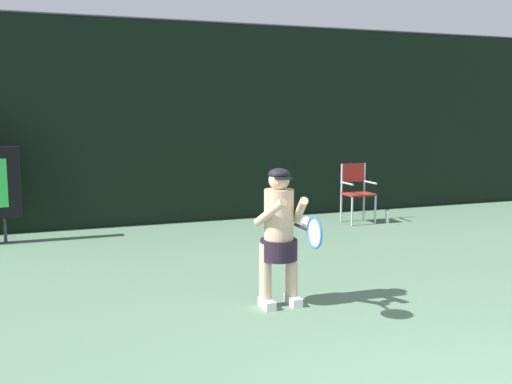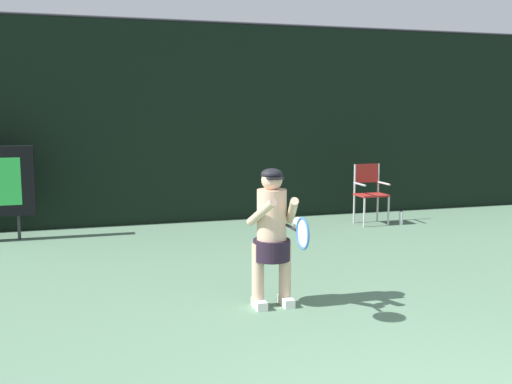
# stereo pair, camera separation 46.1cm
# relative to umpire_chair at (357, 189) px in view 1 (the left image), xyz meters

# --- Properties ---
(backdrop_screen) EXTENTS (18.00, 0.12, 3.66)m
(backdrop_screen) POSITION_rel_umpire_chair_xyz_m (-2.68, 1.16, 1.19)
(backdrop_screen) COLOR black
(backdrop_screen) RESTS_ON ground
(umpire_chair) EXTENTS (0.52, 0.44, 1.08)m
(umpire_chair) POSITION_rel_umpire_chair_xyz_m (0.00, 0.00, 0.00)
(umpire_chair) COLOR #B7B7BC
(umpire_chair) RESTS_ON ground
(water_bottle) EXTENTS (0.07, 0.07, 0.27)m
(water_bottle) POSITION_rel_umpire_chair_xyz_m (0.50, -0.27, -0.50)
(water_bottle) COLOR silver
(water_bottle) RESTS_ON ground
(tennis_player) EXTENTS (0.53, 0.61, 1.46)m
(tennis_player) POSITION_rel_umpire_chair_xyz_m (-3.16, -3.89, 0.17)
(tennis_player) COLOR white
(tennis_player) RESTS_ON ground
(tennis_racket) EXTENTS (0.03, 0.60, 0.31)m
(tennis_racket) POSITION_rel_umpire_chair_xyz_m (-3.08, -4.53, 0.29)
(tennis_racket) COLOR black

